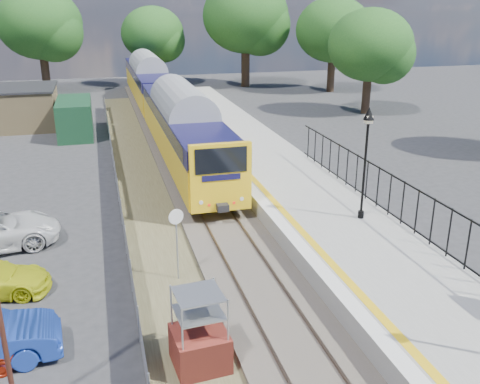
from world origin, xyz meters
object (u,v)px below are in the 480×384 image
object	(u,v)px
brick_plinth	(199,332)
victorian_lamp_north	(367,137)
train	(161,97)
speed_sign	(177,233)

from	to	relation	value
brick_plinth	victorian_lamp_north	bearing A→B (deg)	39.16
train	brick_plinth	size ratio (longest dim) A/B	17.89
victorian_lamp_north	speed_sign	world-z (taller)	victorian_lamp_north
brick_plinth	speed_sign	bearing A→B (deg)	88.19
speed_sign	brick_plinth	bearing A→B (deg)	-108.75
brick_plinth	speed_sign	xyz separation A→B (m)	(0.15, 4.87, 0.74)
train	brick_plinth	world-z (taller)	train
brick_plinth	train	bearing A→B (deg)	84.76
train	speed_sign	bearing A→B (deg)	-95.91
train	speed_sign	xyz separation A→B (m)	(-2.56, -24.71, -0.50)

